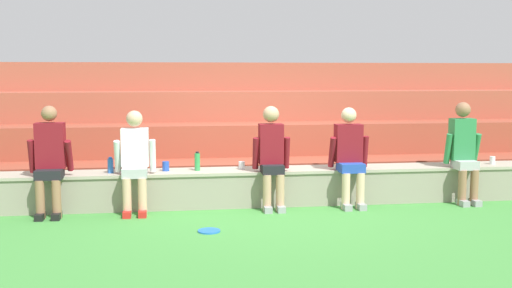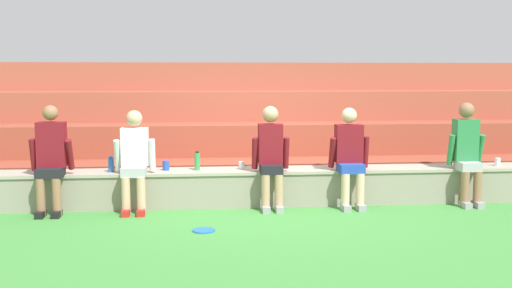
{
  "view_description": "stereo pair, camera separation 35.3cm",
  "coord_description": "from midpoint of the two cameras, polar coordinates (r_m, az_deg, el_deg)",
  "views": [
    {
      "loc": [
        -1.33,
        -7.81,
        1.79
      ],
      "look_at": [
        -0.19,
        0.26,
        0.83
      ],
      "focal_mm": 42.51,
      "sensor_mm": 36.0,
      "label": 1
    },
    {
      "loc": [
        -0.98,
        -7.85,
        1.79
      ],
      "look_at": [
        -0.19,
        0.26,
        0.83
      ],
      "focal_mm": 42.51,
      "sensor_mm": 36.0,
      "label": 2
    }
  ],
  "objects": [
    {
      "name": "water_bottle_near_right",
      "position": [
        8.18,
        -14.74,
        -1.98
      ],
      "size": [
        0.07,
        0.07,
        0.21
      ],
      "color": "blue",
      "rests_on": "stone_seating_wall"
    },
    {
      "name": "plastic_cup_middle",
      "position": [
        8.24,
        -2.59,
        -2.03
      ],
      "size": [
        0.08,
        0.08,
        0.11
      ],
      "primitive_type": "cylinder",
      "color": "white",
      "rests_on": "stone_seating_wall"
    },
    {
      "name": "brick_bleachers",
      "position": [
        10.45,
        -1.62,
        0.93
      ],
      "size": [
        11.0,
        2.97,
        1.97
      ],
      "color": "#9A432F",
      "rests_on": "ground"
    },
    {
      "name": "person_far_right",
      "position": [
        8.76,
        17.87,
        -0.55
      ],
      "size": [
        0.49,
        0.49,
        1.39
      ],
      "color": "#996B4C",
      "rests_on": "ground"
    },
    {
      "name": "person_left_of_center",
      "position": [
        7.93,
        -12.59,
        -1.38
      ],
      "size": [
        0.53,
        0.55,
        1.31
      ],
      "color": "#DBAD89",
      "rests_on": "ground"
    },
    {
      "name": "person_far_left",
      "position": [
        8.06,
        -20.03,
        -1.27
      ],
      "size": [
        0.54,
        0.51,
        1.38
      ],
      "color": "#996B4C",
      "rests_on": "ground"
    },
    {
      "name": "plastic_cup_right_end",
      "position": [
        9.26,
        20.35,
        -1.45
      ],
      "size": [
        0.08,
        0.08,
        0.11
      ],
      "primitive_type": "cylinder",
      "color": "white",
      "rests_on": "stone_seating_wall"
    },
    {
      "name": "ground_plane",
      "position": [
        8.12,
        0.37,
        -6.04
      ],
      "size": [
        80.0,
        80.0,
        0.0
      ],
      "primitive_type": "plane",
      "color": "#428E3D"
    },
    {
      "name": "water_bottle_near_left",
      "position": [
        8.17,
        -6.78,
        -1.66
      ],
      "size": [
        0.07,
        0.07,
        0.26
      ],
      "color": "green",
      "rests_on": "stone_seating_wall"
    },
    {
      "name": "person_center",
      "position": [
        7.96,
        0.22,
        -1.02
      ],
      "size": [
        0.5,
        0.48,
        1.36
      ],
      "color": "tan",
      "rests_on": "ground"
    },
    {
      "name": "plastic_cup_left_end",
      "position": [
        8.21,
        -9.71,
        -2.08
      ],
      "size": [
        0.09,
        0.09,
        0.13
      ],
      "primitive_type": "cylinder",
      "color": "blue",
      "rests_on": "stone_seating_wall"
    },
    {
      "name": "stone_seating_wall",
      "position": [
        8.31,
        0.11,
        -3.9
      ],
      "size": [
        7.88,
        0.56,
        0.49
      ],
      "color": "gray",
      "rests_on": "ground"
    },
    {
      "name": "frisbee",
      "position": [
        6.97,
        -5.91,
        -8.15
      ],
      "size": [
        0.26,
        0.26,
        0.02
      ],
      "primitive_type": "cylinder",
      "color": "blue",
      "rests_on": "ground"
    },
    {
      "name": "person_right_of_center",
      "position": [
        8.18,
        7.59,
        -0.96
      ],
      "size": [
        0.54,
        0.51,
        1.33
      ],
      "color": "beige",
      "rests_on": "ground"
    }
  ]
}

